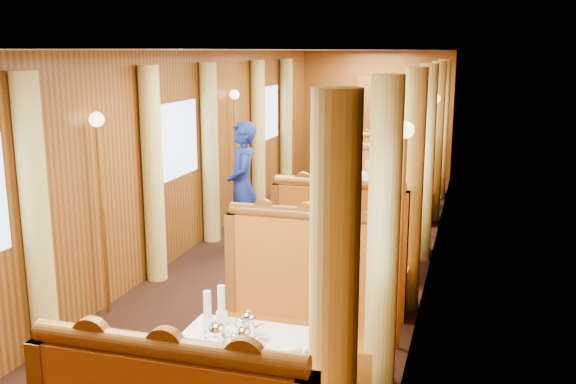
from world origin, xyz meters
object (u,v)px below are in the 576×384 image
at_px(passenger, 371,196).
at_px(banquette_far_fwd, 389,193).
at_px(table_mid, 359,243).
at_px(teapot_back, 248,327).
at_px(banquette_mid_aft, 373,217).
at_px(table_far, 397,183).
at_px(banquette_near_aft, 302,328).
at_px(teapot_left, 217,339).
at_px(steward, 242,186).
at_px(rose_vase_far, 397,150).
at_px(fruit_plate, 301,358).
at_px(rose_vase_mid, 359,195).
at_px(tea_tray, 235,344).
at_px(banquette_far_aft, 404,169).
at_px(teapot_right, 244,342).
at_px(banquette_mid_fwd, 341,267).

bearing_deg(passenger, banquette_far_fwd, 90.00).
xyz_separation_m(table_mid, teapot_back, (-0.10, -3.40, 0.44)).
distance_m(banquette_mid_aft, passenger, 0.39).
bearing_deg(table_mid, table_far, 90.00).
bearing_deg(table_mid, passenger, 90.00).
bearing_deg(banquette_near_aft, teapot_left, -100.93).
xyz_separation_m(banquette_near_aft, steward, (-1.61, 3.07, 0.39)).
distance_m(table_far, teapot_left, 7.13).
height_order(banquette_far_fwd, teapot_back, banquette_far_fwd).
bearing_deg(steward, rose_vase_far, 127.93).
height_order(banquette_mid_aft, teapot_left, banquette_mid_aft).
xyz_separation_m(fruit_plate, steward, (-1.91, 4.19, 0.05)).
distance_m(banquette_far_fwd, rose_vase_mid, 2.52).
xyz_separation_m(table_far, steward, (-1.61, -2.91, 0.44)).
xyz_separation_m(banquette_near_aft, banquette_far_fwd, (0.00, 4.97, 0.00)).
bearing_deg(fruit_plate, banquette_near_aft, 105.03).
bearing_deg(banquette_mid_aft, banquette_far_fwd, 90.00).
bearing_deg(tea_tray, banquette_far_aft, 89.02).
height_order(teapot_right, rose_vase_far, rose_vase_far).
bearing_deg(passenger, table_far, 90.00).
xyz_separation_m(tea_tray, steward, (-1.48, 4.12, 0.06)).
xyz_separation_m(banquette_near_aft, banquette_mid_fwd, (0.00, 1.47, 0.00)).
bearing_deg(banquette_mid_aft, steward, -165.17).
height_order(banquette_near_aft, rose_vase_far, banquette_near_aft).
xyz_separation_m(teapot_left, passenger, (0.22, 4.40, -0.07)).
relative_size(banquette_mid_fwd, fruit_plate, 6.12).
height_order(teapot_right, rose_vase_mid, rose_vase_mid).
height_order(table_mid, banquette_far_aft, banquette_far_aft).
xyz_separation_m(banquette_far_aft, tea_tray, (-0.14, -8.04, 0.33)).
xyz_separation_m(banquette_mid_fwd, table_far, (0.00, 4.51, -0.05)).
height_order(banquette_mid_fwd, teapot_right, banquette_mid_fwd).
xyz_separation_m(fruit_plate, rose_vase_far, (-0.32, 7.07, 0.16)).
bearing_deg(fruit_plate, banquette_far_aft, 92.12).
height_order(banquette_mid_fwd, banquette_far_fwd, same).
bearing_deg(teapot_left, rose_vase_far, 90.39).
relative_size(banquette_mid_fwd, table_far, 1.28).
xyz_separation_m(banquette_mid_aft, tea_tray, (-0.14, -4.54, 0.33)).
relative_size(teapot_left, rose_vase_far, 0.46).
height_order(table_far, passenger, passenger).
height_order(banquette_near_aft, fruit_plate, banquette_near_aft).
distance_m(table_far, teapot_back, 6.92).
xyz_separation_m(banquette_near_aft, fruit_plate, (0.30, -1.12, 0.35)).
distance_m(banquette_mid_aft, rose_vase_mid, 1.12).
xyz_separation_m(table_far, fruit_plate, (0.30, -7.10, 0.39)).
bearing_deg(banquette_near_aft, banquette_mid_fwd, 90.00).
xyz_separation_m(table_mid, fruit_plate, (0.30, -3.60, 0.39)).
xyz_separation_m(teapot_left, steward, (-1.40, 4.20, -0.00)).
relative_size(tea_tray, teapot_right, 2.29).
height_order(teapot_right, fruit_plate, teapot_right).
distance_m(teapot_left, passenger, 4.41).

